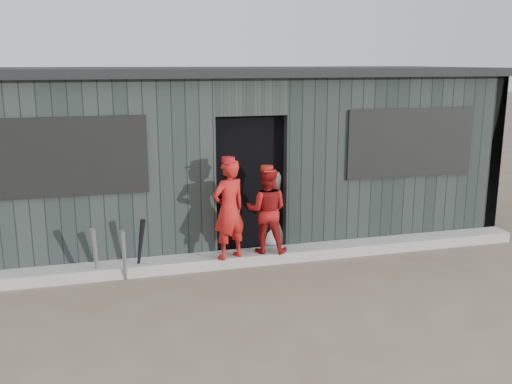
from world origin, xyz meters
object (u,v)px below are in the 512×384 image
object	(u,v)px
bat_right	(140,247)
player_red_right	(267,210)
bat_mid	(124,255)
player_grey_back	(274,209)
dugout	(228,152)
bat_left	(95,254)
player_red_left	(229,209)

from	to	relation	value
bat_right	player_red_right	bearing A→B (deg)	2.42
bat_mid	player_red_right	distance (m)	1.98
player_grey_back	dugout	size ratio (longest dim) A/B	0.15
bat_left	bat_mid	world-z (taller)	bat_left
bat_left	player_grey_back	bearing A→B (deg)	13.99
player_red_right	dugout	distance (m)	1.81
bat_left	bat_mid	bearing A→B (deg)	-14.23
player_red_right	dugout	size ratio (longest dim) A/B	0.14
bat_right	dugout	distance (m)	2.54
player_red_right	dugout	bearing A→B (deg)	-64.49
bat_left	dugout	xyz separation A→B (m)	(2.12, 1.85, 0.92)
bat_right	player_red_right	distance (m)	1.75
bat_left	dugout	size ratio (longest dim) A/B	0.09
player_red_right	dugout	xyz separation A→B (m)	(-0.15, 1.72, 0.55)
player_red_right	bat_mid	bearing A→B (deg)	27.29
player_grey_back	player_red_left	bearing A→B (deg)	27.48
bat_left	dugout	bearing A→B (deg)	41.15
bat_left	dugout	distance (m)	2.96
player_grey_back	bat_left	bearing A→B (deg)	4.83
player_red_left	bat_left	bearing A→B (deg)	-22.26
player_red_left	player_grey_back	bearing A→B (deg)	-166.48
bat_mid	dugout	size ratio (longest dim) A/B	0.08
player_grey_back	bat_right	bearing A→B (deg)	6.79
bat_right	player_red_right	size ratio (longest dim) A/B	0.67
bat_left	bat_right	size ratio (longest dim) A/B	0.95
player_red_right	bat_left	bearing A→B (deg)	24.08
dugout	player_grey_back	bearing A→B (deg)	-71.51
player_red_left	dugout	size ratio (longest dim) A/B	0.16
bat_mid	bat_right	world-z (taller)	bat_right
bat_mid	dugout	distance (m)	2.79
bat_mid	player_red_right	xyz separation A→B (m)	(1.92, 0.23, 0.39)
bat_left	player_red_left	world-z (taller)	player_red_left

